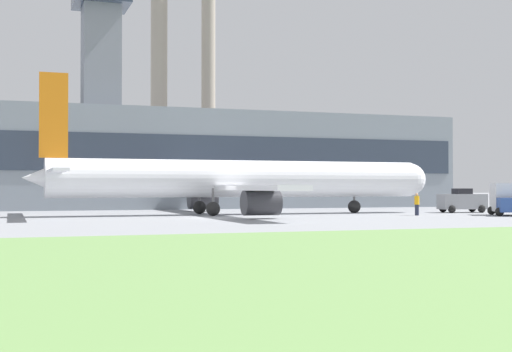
{
  "coord_description": "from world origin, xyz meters",
  "views": [
    {
      "loc": [
        -14.71,
        -50.94,
        2.27
      ],
      "look_at": [
        4.95,
        5.64,
        3.23
      ],
      "focal_mm": 50.0,
      "sensor_mm": 36.0,
      "label": 1
    }
  ],
  "objects": [
    {
      "name": "terminal_building",
      "position": [
        -0.24,
        27.0,
        5.65
      ],
      "size": [
        69.2,
        13.35,
        25.02
      ],
      "color": "gray",
      "rests_on": "ground_plane"
    },
    {
      "name": "baggage_truck",
      "position": [
        23.51,
        -3.15,
        1.26
      ],
      "size": [
        3.94,
        4.93,
        2.62
      ],
      "color": "#2D4C93",
      "rests_on": "ground_plane"
    },
    {
      "name": "ground_plane",
      "position": [
        0.0,
        0.0,
        0.0
      ],
      "size": [
        400.0,
        400.0,
        0.0
      ],
      "primitive_type": "plane",
      "color": "gray"
    },
    {
      "name": "airplane",
      "position": [
        3.23,
        5.64,
        2.88
      ],
      "size": [
        35.01,
        30.84,
        11.09
      ],
      "color": "white",
      "rests_on": "ground_plane"
    },
    {
      "name": "smokestack_right",
      "position": [
        15.7,
        60.04,
        20.02
      ],
      "size": [
        2.59,
        2.59,
        39.82
      ],
      "color": "gray",
      "rests_on": "ground_plane"
    },
    {
      "name": "smokestack_left",
      "position": [
        8.06,
        62.19,
        22.65
      ],
      "size": [
        3.07,
        3.07,
        45.04
      ],
      "color": "gray",
      "rests_on": "ground_plane"
    },
    {
      "name": "pushback_tug",
      "position": [
        23.9,
        3.55,
        0.99
      ],
      "size": [
        4.35,
        2.6,
        2.17
      ],
      "color": "gray",
      "rests_on": "ground_plane"
    },
    {
      "name": "ground_crew_person",
      "position": [
        16.47,
        -0.85,
        0.92
      ],
      "size": [
        0.51,
        0.51,
        1.81
      ],
      "color": "#23283D",
      "rests_on": "ground_plane"
    }
  ]
}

